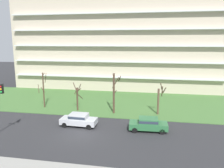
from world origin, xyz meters
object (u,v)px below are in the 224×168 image
Objects in this scene: tree_left at (78,97)px; sedan_green_near_left at (148,124)px; tree_far_left at (43,89)px; sedan_silver_center_left at (79,119)px; tree_right at (159,99)px; tree_center at (114,92)px.

sedan_green_near_left is (10.56, -5.88, -1.26)m from tree_left.
sedan_green_near_left is (16.29, -6.49, -2.11)m from tree_far_left.
sedan_green_near_left is 1.01× the size of sedan_silver_center_left.
tree_right reaches higher than tree_left.
sedan_green_near_left is at bearing -178.39° from sedan_silver_center_left.
tree_far_left is at bearing 175.51° from tree_center.
tree_left is 0.98× the size of sedan_silver_center_left.
tree_center is 6.42m from tree_right.
tree_center is 1.24× the size of tree_right.
tree_left reaches higher than sedan_silver_center_left.
tree_center reaches higher than tree_far_left.
tree_far_left reaches higher than sedan_silver_center_left.
tree_center is 6.98m from sedan_silver_center_left.
tree_far_left reaches higher than sedan_green_near_left.
tree_left is at bearing -68.56° from sedan_silver_center_left.
tree_far_left is 11.38m from tree_center.
sedan_green_near_left is (4.95, -5.60, -2.28)m from tree_center.
sedan_green_near_left and sedan_silver_center_left have the same top height.
tree_center is (5.61, -0.28, 1.02)m from tree_left.
sedan_green_near_left is at bearing -21.72° from tree_far_left.
tree_right reaches higher than sedan_silver_center_left.
sedan_silver_center_left is at bearing -121.93° from tree_center.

